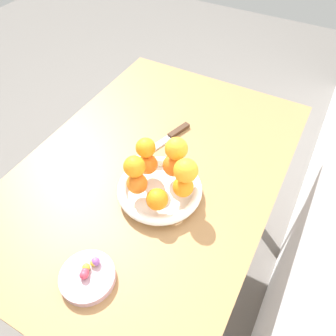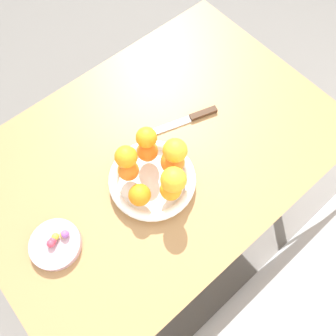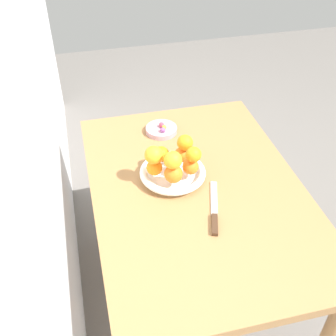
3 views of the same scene
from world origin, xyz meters
The scene contains 20 objects.
ground_plane centered at (0.00, 0.00, 0.00)m, with size 6.00×6.00×0.00m, color slate.
wall_back centered at (0.00, 0.52, 1.25)m, with size 4.00×0.05×2.50m, color white.
dining_table centered at (0.00, 0.00, 0.65)m, with size 1.10×0.76×0.74m.
fruit_bowl centered at (0.08, 0.08, 0.76)m, with size 0.24×0.24×0.04m.
candy_dish centered at (0.38, 0.05, 0.75)m, with size 0.13×0.13×0.02m, color #B28C99.
orange_0 centered at (0.07, 0.14, 0.81)m, with size 0.06×0.06×0.06m, color orange.
orange_1 centered at (0.02, 0.09, 0.81)m, with size 0.07×0.07×0.07m, color orange.
orange_2 centered at (0.05, 0.02, 0.81)m, with size 0.06×0.06×0.06m, color orange.
orange_3 centered at (0.12, 0.03, 0.81)m, with size 0.06×0.06×0.06m, color orange.
orange_4 centered at (0.14, 0.10, 0.81)m, with size 0.06×0.06×0.06m, color orange.
orange_5 centered at (0.01, 0.09, 0.88)m, with size 0.06×0.06×0.06m, color orange.
orange_6 centered at (0.07, 0.15, 0.87)m, with size 0.07×0.07×0.07m, color orange.
orange_7 centered at (0.11, 0.02, 0.87)m, with size 0.06×0.06×0.06m, color orange.
orange_8 centered at (0.04, 0.01, 0.87)m, with size 0.06×0.06×0.06m, color orange.
candy_ball_0 centered at (0.39, 0.05, 0.77)m, with size 0.02×0.02×0.02m, color #C6384C.
candy_ball_1 centered at (0.35, 0.05, 0.77)m, with size 0.02×0.02×0.02m, color #8C4C99.
candy_ball_2 centered at (0.37, 0.04, 0.77)m, with size 0.02×0.02×0.02m, color gold.
candy_ball_3 centered at (0.35, 0.05, 0.77)m, with size 0.02×0.02×0.02m, color gold.
candy_ball_4 centered at (0.38, 0.04, 0.77)m, with size 0.02×0.02×0.02m, color #C6384C.
knife centered at (-0.13, -0.02, 0.75)m, with size 0.25×0.10×0.01m.
Camera 3 is at (-1.07, 0.37, 1.76)m, focal length 45.00 mm.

